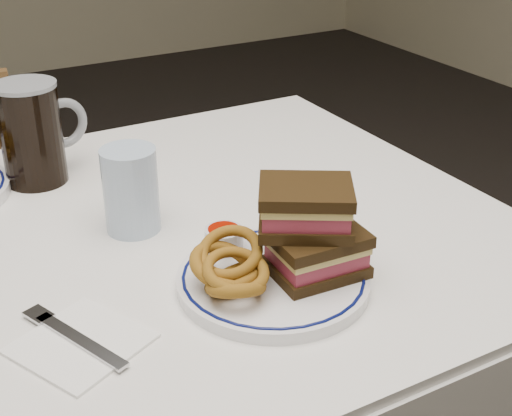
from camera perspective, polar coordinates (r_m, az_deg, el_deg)
dining_table at (r=1.06m, az=-13.85°, el=-8.51°), size 1.27×0.87×0.75m
main_plate at (r=0.90m, az=1.38°, el=-5.71°), size 0.24×0.24×0.02m
reuben_sandwich at (r=0.88m, az=4.43°, el=-1.74°), size 0.14×0.14×0.12m
onion_rings_main at (r=0.86m, az=-2.02°, el=-4.99°), size 0.10×0.12×0.09m
ketchup_ramekin at (r=0.95m, az=-2.59°, el=-2.36°), size 0.05×0.05×0.03m
beer_mug at (r=1.20m, az=-17.40°, el=5.82°), size 0.15×0.10×0.17m
water_glass at (r=1.02m, az=-9.98°, el=1.42°), size 0.08×0.08×0.12m
napkin_fork at (r=0.83m, az=-13.97°, el=-10.35°), size 0.17×0.18×0.01m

